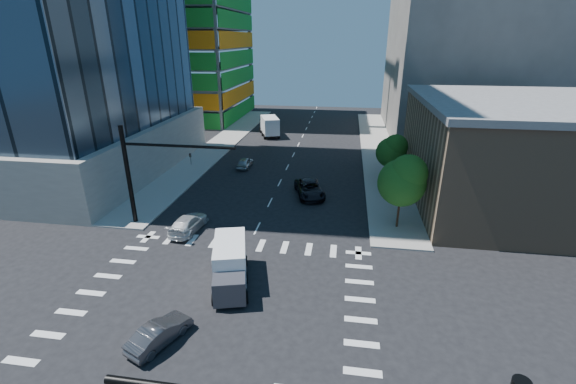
# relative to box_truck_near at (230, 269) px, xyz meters

# --- Properties ---
(ground) EXTENTS (160.00, 160.00, 0.00)m
(ground) POSITION_rel_box_truck_near_xyz_m (-0.12, -3.35, -1.27)
(ground) COLOR black
(ground) RESTS_ON ground
(road_markings) EXTENTS (20.00, 20.00, 0.01)m
(road_markings) POSITION_rel_box_truck_near_xyz_m (-0.12, -3.35, -1.26)
(road_markings) COLOR silver
(road_markings) RESTS_ON ground
(sidewalk_ne) EXTENTS (5.00, 60.00, 0.15)m
(sidewalk_ne) POSITION_rel_box_truck_near_xyz_m (12.38, 36.65, -1.19)
(sidewalk_ne) COLOR #9B9892
(sidewalk_ne) RESTS_ON ground
(sidewalk_nw) EXTENTS (5.00, 60.00, 0.15)m
(sidewalk_nw) POSITION_rel_box_truck_near_xyz_m (-12.62, 36.65, -1.19)
(sidewalk_nw) COLOR #9B9892
(sidewalk_nw) RESTS_ON ground
(commercial_building) EXTENTS (20.50, 22.50, 10.60)m
(commercial_building) POSITION_rel_box_truck_near_xyz_m (24.88, 18.65, 4.04)
(commercial_building) COLOR #8F6F53
(commercial_building) RESTS_ON ground
(bg_building_ne) EXTENTS (24.00, 30.00, 28.00)m
(bg_building_ne) POSITION_rel_box_truck_near_xyz_m (26.88, 51.65, 12.73)
(bg_building_ne) COLOR #66605C
(bg_building_ne) RESTS_ON ground
(signal_mast_nw) EXTENTS (10.20, 0.40, 9.00)m
(signal_mast_nw) POSITION_rel_box_truck_near_xyz_m (-10.12, 8.15, 4.23)
(signal_mast_nw) COLOR black
(signal_mast_nw) RESTS_ON sidewalk_nw
(tree_south) EXTENTS (4.16, 4.16, 6.82)m
(tree_south) POSITION_rel_box_truck_near_xyz_m (12.51, 10.55, 3.42)
(tree_south) COLOR #382316
(tree_south) RESTS_ON sidewalk_ne
(tree_north) EXTENTS (3.54, 3.52, 5.78)m
(tree_north) POSITION_rel_box_truck_near_xyz_m (12.81, 22.55, 2.72)
(tree_north) COLOR #382316
(tree_north) RESTS_ON sidewalk_ne
(car_nb_far) EXTENTS (4.16, 6.28, 1.60)m
(car_nb_far) POSITION_rel_box_truck_near_xyz_m (3.79, 17.15, -0.47)
(car_nb_far) COLOR black
(car_nb_far) RESTS_ON ground
(car_sb_near) EXTENTS (2.44, 5.15, 1.45)m
(car_sb_near) POSITION_rel_box_truck_near_xyz_m (-6.05, 7.33, -0.54)
(car_sb_near) COLOR white
(car_sb_near) RESTS_ON ground
(car_sb_mid) EXTENTS (1.63, 3.98, 1.35)m
(car_sb_mid) POSITION_rel_box_truck_near_xyz_m (-5.68, 25.73, -0.59)
(car_sb_mid) COLOR #AFB4B7
(car_sb_mid) RESTS_ON ground
(car_sb_cross) EXTENTS (2.80, 4.14, 1.29)m
(car_sb_cross) POSITION_rel_box_truck_near_xyz_m (-2.36, -5.92, -0.62)
(car_sb_cross) COLOR #49484D
(car_sb_cross) RESTS_ON ground
(box_truck_near) EXTENTS (3.68, 5.89, 2.87)m
(box_truck_near) POSITION_rel_box_truck_near_xyz_m (0.00, 0.00, 0.00)
(box_truck_near) COLOR black
(box_truck_near) RESTS_ON ground
(box_truck_far) EXTENTS (4.80, 6.99, 3.38)m
(box_truck_far) POSITION_rel_box_truck_near_xyz_m (-6.09, 44.33, 0.22)
(box_truck_far) COLOR black
(box_truck_far) RESTS_ON ground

